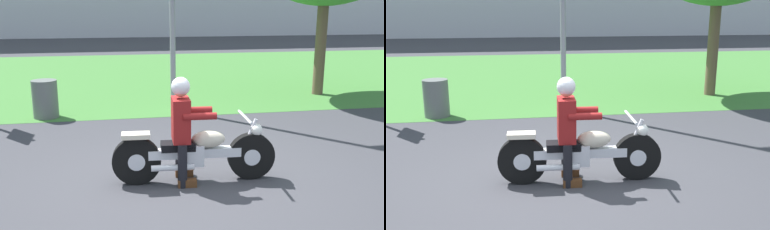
# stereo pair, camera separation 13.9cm
# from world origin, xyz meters

# --- Properties ---
(ground) EXTENTS (120.00, 120.00, 0.00)m
(ground) POSITION_xyz_m (0.00, 0.00, 0.00)
(ground) COLOR #38383D
(grass_verge) EXTENTS (60.00, 12.00, 0.01)m
(grass_verge) POSITION_xyz_m (0.00, 9.35, 0.00)
(grass_verge) COLOR #3D7533
(grass_verge) RESTS_ON ground
(motorcycle_lead) EXTENTS (2.14, 0.66, 0.87)m
(motorcycle_lead) POSITION_xyz_m (0.16, -0.08, 0.39)
(motorcycle_lead) COLOR black
(motorcycle_lead) RESTS_ON ground
(rider_lead) EXTENTS (0.56, 0.48, 1.39)m
(rider_lead) POSITION_xyz_m (-0.01, -0.07, 0.81)
(rider_lead) COLOR black
(rider_lead) RESTS_ON ground
(trash_can) EXTENTS (0.51, 0.51, 0.78)m
(trash_can) POSITION_xyz_m (-2.26, 3.78, 0.39)
(trash_can) COLOR #595E5B
(trash_can) RESTS_ON ground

